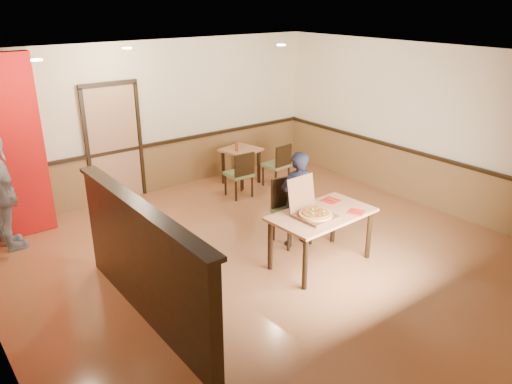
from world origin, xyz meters
TOP-DOWN VIEW (x-y plane):
  - floor at (0.00, 0.00)m, footprint 7.00×7.00m
  - ceiling at (0.00, 0.00)m, footprint 7.00×7.00m
  - wall_back at (0.00, 3.50)m, footprint 7.00×0.00m
  - wall_right at (3.50, 0.00)m, footprint 0.00×7.00m
  - wainscot_back at (0.00, 3.47)m, footprint 7.00×0.04m
  - chair_rail_back at (0.00, 3.45)m, footprint 7.00×0.06m
  - wainscot_right at (3.47, 0.00)m, footprint 0.04×7.00m
  - chair_rail_right at (3.45, 0.00)m, footprint 0.06×7.00m
  - back_door at (-0.80, 3.46)m, footprint 0.90×0.06m
  - booth_partition at (-2.00, -0.20)m, footprint 0.20×3.10m
  - spot_a at (-2.30, 1.80)m, footprint 0.14×0.14m
  - spot_b at (-0.80, 2.50)m, footprint 0.14×0.14m
  - spot_c at (1.40, 1.50)m, footprint 0.14×0.14m
  - main_table at (0.48, -0.51)m, footprint 1.48×0.89m
  - diner_chair at (0.61, 0.29)m, footprint 0.54×0.54m
  - side_chair_left at (1.05, 2.18)m, footprint 0.45×0.45m
  - side_chair_right at (1.96, 2.18)m, footprint 0.48×0.48m
  - side_table at (1.50, 2.79)m, footprint 0.79×0.79m
  - diner at (0.60, 0.13)m, footprint 0.58×0.43m
  - passerby at (-2.86, 2.62)m, footprint 0.55×1.08m
  - pizza_box at (0.30, -0.52)m, footprint 0.50×0.58m
  - pizza at (0.31, -0.57)m, footprint 0.53×0.53m
  - napkin_near at (0.88, -0.77)m, footprint 0.28×0.28m
  - napkin_far at (0.89, -0.27)m, footprint 0.26×0.26m
  - condiment at (1.36, 2.74)m, footprint 0.06×0.06m

SIDE VIEW (x-z plane):
  - floor at x=0.00m, z-range 0.00..0.00m
  - wainscot_back at x=0.00m, z-range 0.00..0.90m
  - wainscot_right at x=3.47m, z-range 0.00..0.90m
  - side_chair_right at x=1.96m, z-range 0.04..0.91m
  - side_chair_left at x=1.05m, z-range 0.04..0.93m
  - side_table at x=1.50m, z-range 0.18..0.89m
  - diner_chair at x=0.61m, z-range 0.05..1.04m
  - main_table at x=0.48m, z-range 0.28..1.05m
  - diner at x=0.60m, z-range 0.00..1.46m
  - booth_partition at x=-2.00m, z-range 0.01..1.46m
  - napkin_near at x=0.88m, z-range 0.77..0.78m
  - napkin_far at x=0.89m, z-range 0.77..0.78m
  - condiment at x=1.36m, z-range 0.71..0.87m
  - pizza at x=0.31m, z-range 0.81..0.84m
  - pizza_box at x=0.30m, z-range 0.59..1.09m
  - passerby at x=-2.86m, z-range 0.00..1.76m
  - chair_rail_back at x=0.00m, z-range 0.89..0.95m
  - chair_rail_right at x=3.45m, z-range 0.89..0.95m
  - back_door at x=-0.80m, z-range 0.00..2.10m
  - wall_back at x=0.00m, z-range -2.10..4.90m
  - wall_right at x=3.50m, z-range -2.10..4.90m
  - spot_a at x=-2.30m, z-range 2.77..2.79m
  - spot_b at x=-0.80m, z-range 2.77..2.79m
  - spot_c at x=1.40m, z-range 2.77..2.79m
  - ceiling at x=0.00m, z-range 2.80..2.80m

